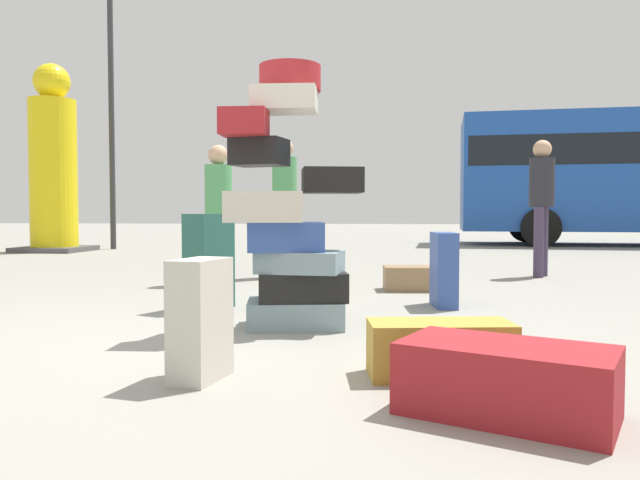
{
  "coord_description": "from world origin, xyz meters",
  "views": [
    {
      "loc": [
        1.09,
        -3.77,
        0.78
      ],
      "look_at": [
        0.43,
        1.85,
        0.53
      ],
      "focal_mm": 34.36,
      "sensor_mm": 36.0,
      "label": 1
    }
  ],
  "objects_px": {
    "suitcase_tan_foreground_near": "(440,349)",
    "person_passerby_in_red": "(285,195)",
    "suitcase_navy_upright_blue": "(444,270)",
    "suitcase_cream_foreground_far": "(200,319)",
    "suitcase_maroon_white_trunk": "(506,380)",
    "person_bearded_onlooker": "(218,201)",
    "yellow_dummy_statue": "(53,169)",
    "person_tourist_with_camera": "(542,195)",
    "suitcase_brown_left_side": "(413,278)",
    "lamp_post": "(111,68)",
    "suitcase_teal_behind_tower": "(209,261)",
    "suitcase_tower": "(290,223)"
  },
  "relations": [
    {
      "from": "suitcase_navy_upright_blue",
      "to": "lamp_post",
      "type": "bearing_deg",
      "value": 125.31
    },
    {
      "from": "person_bearded_onlooker",
      "to": "suitcase_maroon_white_trunk",
      "type": "bearing_deg",
      "value": -16.59
    },
    {
      "from": "suitcase_maroon_white_trunk",
      "to": "suitcase_teal_behind_tower",
      "type": "bearing_deg",
      "value": 152.69
    },
    {
      "from": "suitcase_brown_left_side",
      "to": "person_passerby_in_red",
      "type": "xyz_separation_m",
      "value": [
        -1.52,
        1.11,
        0.88
      ]
    },
    {
      "from": "suitcase_tower",
      "to": "person_passerby_in_red",
      "type": "xyz_separation_m",
      "value": [
        -0.61,
        3.26,
        0.28
      ]
    },
    {
      "from": "suitcase_cream_foreground_far",
      "to": "yellow_dummy_statue",
      "type": "height_order",
      "value": "yellow_dummy_statue"
    },
    {
      "from": "person_tourist_with_camera",
      "to": "person_bearded_onlooker",
      "type": "bearing_deg",
      "value": -46.52
    },
    {
      "from": "suitcase_tan_foreground_near",
      "to": "suitcase_brown_left_side",
      "type": "height_order",
      "value": "suitcase_tan_foreground_near"
    },
    {
      "from": "yellow_dummy_statue",
      "to": "suitcase_teal_behind_tower",
      "type": "bearing_deg",
      "value": -52.27
    },
    {
      "from": "person_passerby_in_red",
      "to": "lamp_post",
      "type": "distance_m",
      "value": 7.67
    },
    {
      "from": "suitcase_tan_foreground_near",
      "to": "person_passerby_in_red",
      "type": "bearing_deg",
      "value": 100.57
    },
    {
      "from": "suitcase_tower",
      "to": "person_passerby_in_red",
      "type": "bearing_deg",
      "value": 100.6
    },
    {
      "from": "person_tourist_with_camera",
      "to": "person_passerby_in_red",
      "type": "bearing_deg",
      "value": -56.37
    },
    {
      "from": "suitcase_maroon_white_trunk",
      "to": "yellow_dummy_statue",
      "type": "xyz_separation_m",
      "value": [
        -7.26,
        9.35,
        1.54
      ]
    },
    {
      "from": "person_bearded_onlooker",
      "to": "person_passerby_in_red",
      "type": "distance_m",
      "value": 0.97
    },
    {
      "from": "suitcase_tan_foreground_near",
      "to": "person_tourist_with_camera",
      "type": "distance_m",
      "value": 5.14
    },
    {
      "from": "suitcase_brown_left_side",
      "to": "suitcase_cream_foreground_far",
      "type": "xyz_separation_m",
      "value": [
        -1.11,
        -3.48,
        0.16
      ]
    },
    {
      "from": "suitcase_maroon_white_trunk",
      "to": "person_tourist_with_camera",
      "type": "bearing_deg",
      "value": 100.03
    },
    {
      "from": "suitcase_brown_left_side",
      "to": "suitcase_teal_behind_tower",
      "type": "xyz_separation_m",
      "value": [
        -1.7,
        -1.41,
        0.27
      ]
    },
    {
      "from": "yellow_dummy_statue",
      "to": "suitcase_tan_foreground_near",
      "type": "bearing_deg",
      "value": -51.27
    },
    {
      "from": "suitcase_maroon_white_trunk",
      "to": "yellow_dummy_statue",
      "type": "distance_m",
      "value": 11.94
    },
    {
      "from": "suitcase_cream_foreground_far",
      "to": "suitcase_tower",
      "type": "bearing_deg",
      "value": 92.52
    },
    {
      "from": "suitcase_teal_behind_tower",
      "to": "person_bearded_onlooker",
      "type": "bearing_deg",
      "value": 127.44
    },
    {
      "from": "suitcase_cream_foreground_far",
      "to": "lamp_post",
      "type": "relative_size",
      "value": 0.1
    },
    {
      "from": "suitcase_maroon_white_trunk",
      "to": "suitcase_teal_behind_tower",
      "type": "xyz_separation_m",
      "value": [
        -1.92,
        2.44,
        0.25
      ]
    },
    {
      "from": "person_passerby_in_red",
      "to": "yellow_dummy_statue",
      "type": "xyz_separation_m",
      "value": [
        -5.53,
        4.39,
        0.68
      ]
    },
    {
      "from": "person_passerby_in_red",
      "to": "suitcase_maroon_white_trunk",
      "type": "bearing_deg",
      "value": 29.59
    },
    {
      "from": "suitcase_navy_upright_blue",
      "to": "suitcase_cream_foreground_far",
      "type": "distance_m",
      "value": 2.76
    },
    {
      "from": "suitcase_teal_behind_tower",
      "to": "person_tourist_with_camera",
      "type": "height_order",
      "value": "person_tourist_with_camera"
    },
    {
      "from": "suitcase_teal_behind_tower",
      "to": "suitcase_cream_foreground_far",
      "type": "height_order",
      "value": "suitcase_teal_behind_tower"
    },
    {
      "from": "suitcase_cream_foreground_far",
      "to": "person_tourist_with_camera",
      "type": "relative_size",
      "value": 0.34
    },
    {
      "from": "suitcase_tan_foreground_near",
      "to": "person_bearded_onlooker",
      "type": "distance_m",
      "value": 4.31
    },
    {
      "from": "suitcase_maroon_white_trunk",
      "to": "person_bearded_onlooker",
      "type": "height_order",
      "value": "person_bearded_onlooker"
    },
    {
      "from": "suitcase_tan_foreground_near",
      "to": "person_tourist_with_camera",
      "type": "height_order",
      "value": "person_tourist_with_camera"
    },
    {
      "from": "person_bearded_onlooker",
      "to": "person_passerby_in_red",
      "type": "height_order",
      "value": "person_passerby_in_red"
    },
    {
      "from": "person_passerby_in_red",
      "to": "suitcase_navy_upright_blue",
      "type": "bearing_deg",
      "value": 48.82
    },
    {
      "from": "suitcase_maroon_white_trunk",
      "to": "lamp_post",
      "type": "distance_m",
      "value": 12.7
    },
    {
      "from": "suitcase_maroon_white_trunk",
      "to": "suitcase_brown_left_side",
      "type": "bearing_deg",
      "value": 117.77
    },
    {
      "from": "suitcase_tower",
      "to": "person_passerby_in_red",
      "type": "relative_size",
      "value": 1.06
    },
    {
      "from": "person_bearded_onlooker",
      "to": "person_tourist_with_camera",
      "type": "xyz_separation_m",
      "value": [
        3.73,
        1.15,
        0.09
      ]
    },
    {
      "from": "suitcase_cream_foreground_far",
      "to": "person_bearded_onlooker",
      "type": "bearing_deg",
      "value": 116.1
    },
    {
      "from": "suitcase_tower",
      "to": "suitcase_navy_upright_blue",
      "type": "height_order",
      "value": "suitcase_tower"
    },
    {
      "from": "person_bearded_onlooker",
      "to": "yellow_dummy_statue",
      "type": "height_order",
      "value": "yellow_dummy_statue"
    },
    {
      "from": "suitcase_cream_foreground_far",
      "to": "yellow_dummy_statue",
      "type": "xyz_separation_m",
      "value": [
        -5.93,
        8.98,
        1.4
      ]
    },
    {
      "from": "suitcase_teal_behind_tower",
      "to": "yellow_dummy_statue",
      "type": "bearing_deg",
      "value": 151.6
    },
    {
      "from": "person_passerby_in_red",
      "to": "lamp_post",
      "type": "bearing_deg",
      "value": -128.15
    },
    {
      "from": "suitcase_tower",
      "to": "person_bearded_onlooker",
      "type": "xyz_separation_m",
      "value": [
        -1.22,
        2.51,
        0.2
      ]
    },
    {
      "from": "suitcase_teal_behind_tower",
      "to": "suitcase_brown_left_side",
      "type": "bearing_deg",
      "value": 63.55
    },
    {
      "from": "suitcase_tan_foreground_near",
      "to": "person_passerby_in_red",
      "type": "height_order",
      "value": "person_passerby_in_red"
    },
    {
      "from": "suitcase_brown_left_side",
      "to": "lamp_post",
      "type": "xyz_separation_m",
      "value": [
        -6.23,
        6.42,
        3.78
      ]
    }
  ]
}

